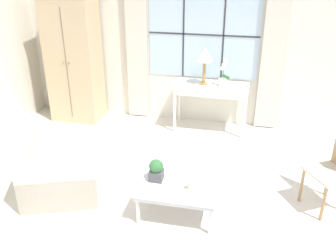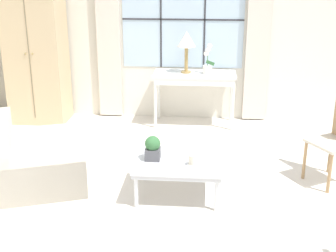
# 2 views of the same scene
# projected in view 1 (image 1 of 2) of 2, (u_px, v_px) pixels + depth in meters

# --- Properties ---
(ground_plane) EXTENTS (14.00, 14.00, 0.00)m
(ground_plane) POSITION_uv_depth(u_px,v_px,m) (161.00, 234.00, 3.99)
(ground_plane) COLOR silver
(wall_back_windowed) EXTENTS (7.20, 0.14, 2.80)m
(wall_back_windowed) POSITION_uv_depth(u_px,v_px,m) (203.00, 42.00, 6.06)
(wall_back_windowed) COLOR silver
(wall_back_windowed) RESTS_ON ground_plane
(armoire) EXTENTS (0.90, 0.62, 2.23)m
(armoire) POSITION_uv_depth(u_px,v_px,m) (74.00, 56.00, 6.27)
(armoire) COLOR tan
(armoire) RESTS_ON ground_plane
(console_table) EXTENTS (1.19, 0.52, 0.78)m
(console_table) POSITION_uv_depth(u_px,v_px,m) (211.00, 90.00, 6.02)
(console_table) COLOR white
(console_table) RESTS_ON ground_plane
(table_lamp) EXTENTS (0.26, 0.26, 0.60)m
(table_lamp) POSITION_uv_depth(u_px,v_px,m) (205.00, 56.00, 5.81)
(table_lamp) COLOR #9E7F47
(table_lamp) RESTS_ON console_table
(potted_orchid) EXTENTS (0.17, 0.13, 0.43)m
(potted_orchid) POSITION_uv_depth(u_px,v_px,m) (223.00, 76.00, 5.85)
(potted_orchid) COLOR white
(potted_orchid) RESTS_ON console_table
(armchair_upholstered) EXTENTS (1.11, 1.07, 0.81)m
(armchair_upholstered) POSITION_uv_depth(u_px,v_px,m) (58.00, 174.00, 4.55)
(armchair_upholstered) COLOR beige
(armchair_upholstered) RESTS_ON ground_plane
(coffee_table) EXTENTS (0.89, 0.72, 0.39)m
(coffee_table) POSITION_uv_depth(u_px,v_px,m) (179.00, 186.00, 4.20)
(coffee_table) COLOR silver
(coffee_table) RESTS_ON ground_plane
(potted_plant_small) EXTENTS (0.16, 0.16, 0.25)m
(potted_plant_small) POSITION_uv_depth(u_px,v_px,m) (156.00, 170.00, 4.18)
(potted_plant_small) COLOR #4C4C51
(potted_plant_small) RESTS_ON coffee_table
(pillar_candle) EXTENTS (0.12, 0.12, 0.12)m
(pillar_candle) POSITION_uv_depth(u_px,v_px,m) (191.00, 186.00, 4.04)
(pillar_candle) COLOR silver
(pillar_candle) RESTS_ON coffee_table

